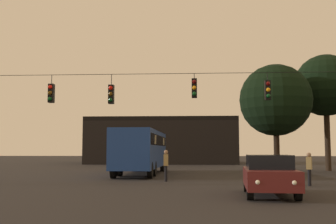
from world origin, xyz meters
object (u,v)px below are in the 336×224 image
at_px(city_bus, 142,148).
at_px(tree_left_silhouette, 276,100).
at_px(pedestrian_crossing_right, 166,163).
at_px(pedestrian_crossing_left, 309,167).
at_px(car_near_right, 269,174).
at_px(tree_behind_building, 326,86).

height_order(city_bus, tree_left_silhouette, tree_left_silhouette).
bearing_deg(tree_left_silhouette, pedestrian_crossing_right, -130.57).
bearing_deg(pedestrian_crossing_left, city_bus, 136.59).
relative_size(car_near_right, pedestrian_crossing_right, 2.61).
bearing_deg(pedestrian_crossing_right, tree_left_silhouette, 49.43).
xyz_separation_m(pedestrian_crossing_right, tree_behind_building, (12.57, 11.91, 6.07)).
height_order(pedestrian_crossing_left, pedestrian_crossing_right, pedestrian_crossing_right).
relative_size(city_bus, tree_behind_building, 1.15).
xyz_separation_m(city_bus, tree_behind_building, (14.68, 5.68, 5.17)).
bearing_deg(city_bus, car_near_right, -63.64).
relative_size(pedestrian_crossing_left, tree_behind_building, 0.16).
bearing_deg(pedestrian_crossing_left, tree_behind_building, 68.79).
bearing_deg(pedestrian_crossing_left, car_near_right, -121.85).
distance_m(city_bus, pedestrian_crossing_left, 12.60).
bearing_deg(city_bus, pedestrian_crossing_right, -71.28).
distance_m(city_bus, tree_behind_building, 16.57).
height_order(pedestrian_crossing_right, tree_left_silhouette, tree_left_silhouette).
height_order(city_bus, pedestrian_crossing_right, city_bus).
distance_m(tree_left_silhouette, tree_behind_building, 5.64).
relative_size(city_bus, pedestrian_crossing_right, 6.47).
bearing_deg(pedestrian_crossing_right, tree_behind_building, 43.46).
xyz_separation_m(car_near_right, pedestrian_crossing_left, (2.70, 4.34, 0.09)).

